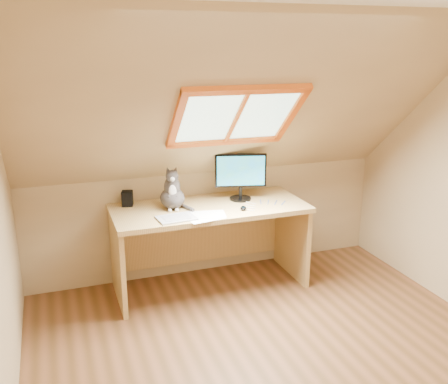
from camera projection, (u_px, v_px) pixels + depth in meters
name	position (u px, v px, depth m)	size (l,w,h in m)	color
ground	(288.00, 371.00, 3.44)	(3.50, 3.50, 0.00)	brown
room_shell	(304.00, 174.00, 2.95)	(3.52, 3.52, 2.41)	tan
desk	(207.00, 228.00, 4.56)	(1.72, 0.75, 0.79)	tan
monitor	(241.00, 174.00, 4.54)	(0.46, 0.20, 0.43)	black
cat	(172.00, 193.00, 4.32)	(0.25, 0.29, 0.39)	#4A4341
desk_speaker	(127.00, 198.00, 4.42)	(0.09, 0.09, 0.14)	black
graphics_tablet	(176.00, 218.00, 4.10)	(0.31, 0.22, 0.01)	#B2B2B7
mouse	(243.00, 208.00, 4.32)	(0.05, 0.09, 0.03)	black
papers	(201.00, 217.00, 4.14)	(0.33, 0.27, 0.00)	white
cables	(263.00, 204.00, 4.47)	(0.51, 0.26, 0.01)	silver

